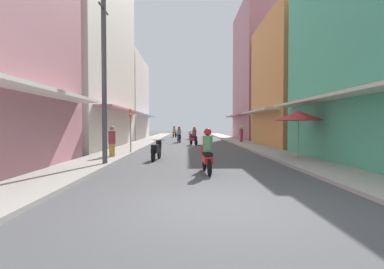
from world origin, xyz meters
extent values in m
plane|color=#4C4C4F|center=(0.00, 21.31, 0.00)|extent=(111.39, 111.39, 0.00)
cube|color=#9E9991|center=(-4.66, 21.31, 0.06)|extent=(2.07, 58.63, 0.12)
cube|color=#ADA89E|center=(4.66, 21.31, 0.06)|extent=(2.07, 58.63, 0.12)
cube|color=silver|center=(-5.20, 3.74, 2.80)|extent=(1.10, 8.52, 0.12)
cube|color=silver|center=(-8.70, 16.13, 7.84)|extent=(6.00, 13.33, 15.69)
cube|color=#B7727F|center=(-5.20, 16.13, 2.80)|extent=(1.10, 12.00, 0.12)
cube|color=silver|center=(-8.70, 28.47, 4.79)|extent=(6.00, 10.16, 9.57)
cube|color=#8CA5CC|center=(-5.20, 28.47, 2.80)|extent=(1.10, 9.14, 0.12)
cube|color=silver|center=(5.20, 5.38, 2.80)|extent=(1.10, 11.49, 0.12)
cube|color=#D88C4C|center=(8.70, 17.31, 5.14)|extent=(6.00, 9.36, 10.29)
cube|color=silver|center=(5.20, 17.31, 2.80)|extent=(1.10, 8.43, 0.12)
cube|color=#B7727F|center=(8.70, 28.21, 7.77)|extent=(6.00, 10.42, 15.54)
cube|color=#B7727F|center=(5.20, 28.21, 2.80)|extent=(1.10, 9.38, 0.12)
cylinder|color=black|center=(-0.16, 19.02, 0.28)|extent=(0.25, 0.56, 0.56)
cylinder|color=black|center=(0.23, 17.83, 0.28)|extent=(0.25, 0.56, 0.56)
cube|color=maroon|center=(0.05, 18.37, 0.50)|extent=(0.58, 1.04, 0.24)
cube|color=black|center=(0.12, 18.18, 0.70)|extent=(0.44, 0.62, 0.14)
cylinder|color=maroon|center=(-0.12, 18.90, 0.70)|extent=(0.28, 0.28, 0.45)
cylinder|color=black|center=(-0.12, 18.90, 0.95)|extent=(0.53, 0.20, 0.03)
cylinder|color=#99333F|center=(0.10, 18.23, 1.05)|extent=(0.34, 0.34, 0.55)
sphere|color=orange|center=(0.10, 18.23, 1.45)|extent=(0.26, 0.26, 0.26)
cylinder|color=black|center=(-1.89, 8.55, 0.28)|extent=(0.15, 0.57, 0.56)
cylinder|color=black|center=(-2.05, 7.31, 0.28)|extent=(0.15, 0.57, 0.56)
cube|color=black|center=(-1.98, 7.88, 0.50)|extent=(0.40, 1.03, 0.24)
cube|color=black|center=(-2.00, 7.69, 0.70)|extent=(0.35, 0.59, 0.14)
cylinder|color=black|center=(-1.91, 8.43, 0.70)|extent=(0.28, 0.28, 0.45)
cylinder|color=black|center=(-1.91, 8.43, 0.95)|extent=(0.55, 0.10, 0.03)
cylinder|color=black|center=(0.16, 4.84, 0.28)|extent=(0.12, 0.56, 0.56)
cylinder|color=black|center=(0.25, 3.60, 0.28)|extent=(0.12, 0.56, 0.56)
cube|color=red|center=(0.21, 4.17, 0.50)|extent=(0.36, 1.02, 0.24)
cube|color=black|center=(0.23, 3.97, 0.70)|extent=(0.32, 0.58, 0.14)
cylinder|color=red|center=(0.17, 4.72, 0.70)|extent=(0.28, 0.28, 0.45)
cylinder|color=black|center=(0.17, 4.72, 0.95)|extent=(0.55, 0.07, 0.03)
cylinder|color=#598C59|center=(0.22, 4.02, 1.05)|extent=(0.34, 0.34, 0.55)
sphere|color=red|center=(0.22, 4.02, 1.45)|extent=(0.26, 0.26, 0.26)
cylinder|color=black|center=(-2.12, 34.55, 0.28)|extent=(0.25, 0.56, 0.56)
cylinder|color=black|center=(-2.50, 35.73, 0.28)|extent=(0.25, 0.56, 0.56)
cube|color=orange|center=(-2.33, 35.19, 0.50)|extent=(0.58, 1.04, 0.24)
cube|color=black|center=(-2.39, 35.38, 0.70)|extent=(0.44, 0.62, 0.14)
cylinder|color=orange|center=(-2.16, 34.67, 0.70)|extent=(0.28, 0.28, 0.45)
cylinder|color=black|center=(-2.16, 34.67, 0.95)|extent=(0.53, 0.20, 0.03)
cylinder|color=#598C59|center=(-2.37, 35.33, 1.05)|extent=(0.34, 0.34, 0.55)
sphere|color=black|center=(-2.37, 35.33, 1.45)|extent=(0.26, 0.26, 0.26)
cylinder|color=black|center=(-0.16, 27.78, 0.28)|extent=(0.10, 0.56, 0.56)
cylinder|color=black|center=(-0.20, 29.03, 0.28)|extent=(0.10, 0.56, 0.56)
cube|color=#B2B2B7|center=(-0.18, 28.46, 0.50)|extent=(0.31, 1.01, 0.24)
cube|color=black|center=(-0.19, 28.66, 0.70)|extent=(0.30, 0.57, 0.14)
cylinder|color=#B2B2B7|center=(-0.16, 27.91, 0.70)|extent=(0.28, 0.28, 0.45)
cylinder|color=black|center=(-0.16, 27.91, 0.95)|extent=(0.55, 0.05, 0.03)
cylinder|color=black|center=(-1.42, 22.79, 0.28)|extent=(0.18, 0.57, 0.56)
cylinder|color=black|center=(-1.20, 21.56, 0.28)|extent=(0.18, 0.57, 0.56)
cube|color=#1E38B7|center=(-1.30, 22.12, 0.50)|extent=(0.45, 1.03, 0.24)
cube|color=black|center=(-1.27, 21.93, 0.70)|extent=(0.37, 0.60, 0.14)
cylinder|color=#1E38B7|center=(-1.40, 22.67, 0.70)|extent=(0.28, 0.28, 0.45)
cylinder|color=black|center=(-1.40, 22.67, 0.95)|extent=(0.55, 0.12, 0.03)
cylinder|color=#598C59|center=(-1.27, 21.98, 1.05)|extent=(0.34, 0.34, 0.55)
sphere|color=red|center=(-1.27, 21.98, 1.45)|extent=(0.26, 0.26, 0.26)
cylinder|color=beige|center=(5.32, 25.25, 0.36)|extent=(0.28, 0.28, 0.71)
cylinder|color=#598C59|center=(5.32, 25.25, 1.01)|extent=(0.34, 0.34, 0.60)
sphere|color=tan|center=(5.32, 25.25, 1.45)|extent=(0.22, 0.22, 0.22)
cone|color=#D1B77A|center=(5.32, 25.25, 1.55)|extent=(0.44, 0.44, 0.16)
cylinder|color=#BF8C3F|center=(-4.25, 8.53, 0.38)|extent=(0.28, 0.28, 0.76)
cylinder|color=#99333F|center=(-4.25, 8.53, 1.08)|extent=(0.34, 0.34, 0.64)
sphere|color=#9E7256|center=(-4.25, 8.53, 1.54)|extent=(0.22, 0.22, 0.22)
cylinder|color=#99333F|center=(4.57, 21.02, 0.37)|extent=(0.28, 0.28, 0.73)
cylinder|color=#99333F|center=(4.57, 21.02, 1.04)|extent=(0.34, 0.34, 0.62)
sphere|color=tan|center=(4.57, 21.02, 1.49)|extent=(0.22, 0.22, 0.22)
cone|color=#D1B77A|center=(4.57, 21.02, 1.59)|extent=(0.44, 0.44, 0.16)
cylinder|color=#99999E|center=(4.71, 7.50, 1.09)|extent=(0.05, 0.05, 2.19)
cone|color=#BF3333|center=(4.71, 7.50, 2.14)|extent=(2.18, 2.18, 0.45)
cylinder|color=#4C4C4F|center=(-3.88, 5.98, 3.50)|extent=(0.20, 0.20, 7.01)
cylinder|color=#3F382D|center=(-3.88, 5.98, 6.41)|extent=(0.08, 1.20, 0.08)
cylinder|color=gray|center=(-3.78, 10.89, 1.30)|extent=(0.07, 0.07, 2.60)
cylinder|color=red|center=(-3.78, 10.89, 2.35)|extent=(0.02, 0.60, 0.60)
cube|color=white|center=(-3.78, 10.89, 2.35)|extent=(0.03, 0.40, 0.10)
camera|label=1|loc=(-0.48, -5.92, 1.68)|focal=27.04mm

